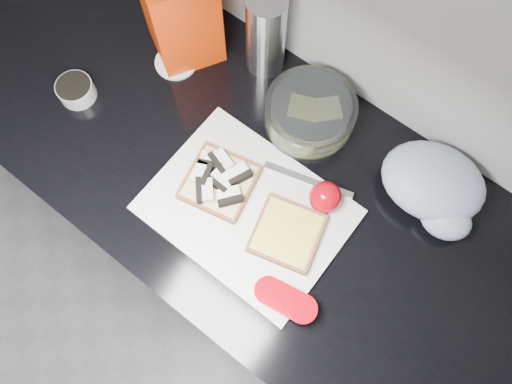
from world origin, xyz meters
TOP-DOWN VIEW (x-y plane):
  - base_cabinet at (0.00, 1.20)m, footprint 3.50×0.60m
  - countertop at (0.00, 1.20)m, footprint 3.50×0.64m
  - cutting_board at (0.11, 1.13)m, footprint 0.40×0.30m
  - bread_left at (0.03, 1.13)m, footprint 0.17×0.17m
  - bread_right at (0.20, 1.13)m, footprint 0.16×0.16m
  - tomato_slices at (0.28, 1.02)m, footprint 0.15×0.08m
  - knife at (0.19, 1.26)m, footprint 0.19×0.07m
  - seed_tub at (-0.37, 1.11)m, footprint 0.08×0.08m
  - tub_lid at (-0.25, 1.31)m, footprint 0.12×0.12m
  - glass_bowl at (0.09, 1.37)m, footprint 0.20×0.20m
  - bread_bag at (-0.26, 1.37)m, footprint 0.21×0.20m
  - steel_canister at (-0.09, 1.44)m, footprint 0.09×0.09m
  - grocery_bag at (0.39, 1.39)m, footprint 0.25×0.21m
  - whole_tomatoes at (0.22, 1.24)m, footprint 0.07×0.07m

SIDE VIEW (x-z plane):
  - base_cabinet at x=0.00m, z-range 0.00..0.86m
  - countertop at x=0.00m, z-range 0.86..0.90m
  - tub_lid at x=-0.25m, z-range 0.90..0.91m
  - cutting_board at x=0.11m, z-range 0.90..0.91m
  - knife at x=0.19m, z-range 0.91..0.92m
  - bread_right at x=0.20m, z-range 0.91..0.93m
  - seed_tub at x=-0.37m, z-range 0.90..0.94m
  - tomato_slices at x=0.28m, z-range 0.91..0.94m
  - bread_left at x=0.03m, z-range 0.90..0.95m
  - whole_tomatoes at x=0.22m, z-range 0.90..0.97m
  - glass_bowl at x=0.09m, z-range 0.90..0.98m
  - grocery_bag at x=0.39m, z-range 0.90..0.99m
  - steel_canister at x=-0.09m, z-range 0.90..1.11m
  - bread_bag at x=-0.26m, z-range 0.90..1.14m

